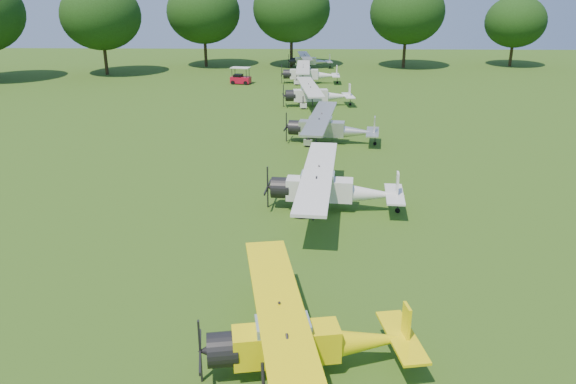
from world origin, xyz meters
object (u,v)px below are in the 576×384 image
aircraft_2 (303,338)px  aircraft_5 (316,93)px  aircraft_6 (308,73)px  golf_cart (240,78)px  aircraft_7 (309,60)px  aircraft_3 (330,186)px  aircraft_4 (329,126)px

aircraft_2 → aircraft_5: size_ratio=0.99×
aircraft_6 → golf_cart: aircraft_6 is taller
aircraft_6 → aircraft_7: bearing=90.0°
aircraft_5 → golf_cart: 15.80m
aircraft_3 → aircraft_5: (-0.25, 27.50, -0.07)m
aircraft_5 → golf_cart: size_ratio=4.43×
aircraft_3 → aircraft_5: bearing=95.7°
aircraft_2 → aircraft_4: bearing=76.4°
aircraft_3 → golf_cart: size_ratio=4.66×
aircraft_2 → golf_cart: aircraft_2 is taller
aircraft_5 → aircraft_6: aircraft_6 is taller
aircraft_4 → aircraft_5: (-0.74, 13.84, -0.02)m
aircraft_3 → aircraft_6: aircraft_3 is taller
golf_cart → aircraft_4: bearing=-58.2°
aircraft_2 → aircraft_6: 54.75m
aircraft_2 → aircraft_5: (1.18, 41.29, 0.02)m
aircraft_3 → aircraft_4: size_ratio=1.03×
aircraft_3 → aircraft_7: (-0.79, 54.11, -0.21)m
aircraft_5 → aircraft_4: bearing=-93.2°
golf_cart → aircraft_2: bearing=-70.0°
aircraft_3 → aircraft_7: size_ratio=1.18×
aircraft_6 → aircraft_7: aircraft_6 is taller
aircraft_4 → aircraft_6: bearing=100.8°
aircraft_5 → aircraft_3: bearing=-95.7°
aircraft_2 → aircraft_6: bearing=79.9°
aircraft_5 → aircraft_6: bearing=86.6°
aircraft_2 → aircraft_7: bearing=79.9°
aircraft_2 → aircraft_3: aircraft_3 is taller
aircraft_2 → golf_cart: size_ratio=4.37×
aircraft_4 → aircraft_7: (-1.27, 40.45, -0.17)m
aircraft_2 → aircraft_5: bearing=78.8°
aircraft_2 → aircraft_6: (0.53, 54.75, 0.03)m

